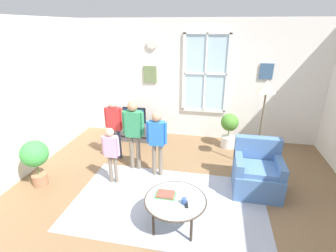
{
  "coord_description": "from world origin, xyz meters",
  "views": [
    {
      "loc": [
        0.51,
        -3.17,
        2.63
      ],
      "look_at": [
        -0.3,
        0.92,
        0.93
      ],
      "focal_mm": 26.51,
      "sensor_mm": 36.0,
      "label": 1
    }
  ],
  "objects_px": {
    "person_blue_shirt": "(157,137)",
    "remote_near_books": "(186,204)",
    "person_red_shirt": "(115,122)",
    "person_green_shirt": "(134,128)",
    "book_stack": "(166,195)",
    "person_pink_shirt": "(111,149)",
    "potted_plant_corner": "(35,157)",
    "coffee_table": "(175,201)",
    "cup": "(184,201)",
    "armchair": "(257,173)",
    "potted_plant_by_window": "(229,128)",
    "television": "(134,115)",
    "floor_lamp": "(265,96)",
    "tv_stand": "(135,131)"
  },
  "relations": [
    {
      "from": "coffee_table",
      "to": "potted_plant_corner",
      "type": "xyz_separation_m",
      "value": [
        -2.51,
        0.48,
        0.14
      ]
    },
    {
      "from": "potted_plant_by_window",
      "to": "television",
      "type": "bearing_deg",
      "value": 179.84
    },
    {
      "from": "person_green_shirt",
      "to": "floor_lamp",
      "type": "relative_size",
      "value": 0.79
    },
    {
      "from": "tv_stand",
      "to": "coffee_table",
      "type": "relative_size",
      "value": 1.25
    },
    {
      "from": "person_green_shirt",
      "to": "book_stack",
      "type": "bearing_deg",
      "value": -55.71
    },
    {
      "from": "armchair",
      "to": "floor_lamp",
      "type": "height_order",
      "value": "floor_lamp"
    },
    {
      "from": "floor_lamp",
      "to": "person_blue_shirt",
      "type": "bearing_deg",
      "value": -161.37
    },
    {
      "from": "tv_stand",
      "to": "person_green_shirt",
      "type": "xyz_separation_m",
      "value": [
        0.44,
        -1.31,
        0.66
      ]
    },
    {
      "from": "television",
      "to": "coffee_table",
      "type": "xyz_separation_m",
      "value": [
        1.45,
        -2.63,
        -0.22
      ]
    },
    {
      "from": "person_red_shirt",
      "to": "potted_plant_by_window",
      "type": "bearing_deg",
      "value": 22.86
    },
    {
      "from": "person_red_shirt",
      "to": "floor_lamp",
      "type": "distance_m",
      "value": 2.91
    },
    {
      "from": "person_green_shirt",
      "to": "potted_plant_by_window",
      "type": "xyz_separation_m",
      "value": [
        1.8,
        1.3,
        -0.4
      ]
    },
    {
      "from": "coffee_table",
      "to": "floor_lamp",
      "type": "bearing_deg",
      "value": 54.23
    },
    {
      "from": "person_pink_shirt",
      "to": "person_blue_shirt",
      "type": "bearing_deg",
      "value": 28.5
    },
    {
      "from": "person_green_shirt",
      "to": "floor_lamp",
      "type": "height_order",
      "value": "floor_lamp"
    },
    {
      "from": "person_blue_shirt",
      "to": "person_red_shirt",
      "type": "relative_size",
      "value": 0.96
    },
    {
      "from": "person_blue_shirt",
      "to": "person_red_shirt",
      "type": "bearing_deg",
      "value": 154.84
    },
    {
      "from": "person_red_shirt",
      "to": "person_green_shirt",
      "type": "xyz_separation_m",
      "value": [
        0.52,
        -0.33,
        0.05
      ]
    },
    {
      "from": "book_stack",
      "to": "floor_lamp",
      "type": "height_order",
      "value": "floor_lamp"
    },
    {
      "from": "television",
      "to": "person_pink_shirt",
      "type": "bearing_deg",
      "value": -83.71
    },
    {
      "from": "person_pink_shirt",
      "to": "potted_plant_corner",
      "type": "relative_size",
      "value": 1.25
    },
    {
      "from": "television",
      "to": "floor_lamp",
      "type": "bearing_deg",
      "value": -16.75
    },
    {
      "from": "book_stack",
      "to": "person_pink_shirt",
      "type": "height_order",
      "value": "person_pink_shirt"
    },
    {
      "from": "potted_plant_corner",
      "to": "floor_lamp",
      "type": "distance_m",
      "value": 4.13
    },
    {
      "from": "book_stack",
      "to": "floor_lamp",
      "type": "relative_size",
      "value": 0.16
    },
    {
      "from": "tv_stand",
      "to": "armchair",
      "type": "distance_m",
      "value": 3.09
    },
    {
      "from": "potted_plant_corner",
      "to": "potted_plant_by_window",
      "type": "bearing_deg",
      "value": 33.03
    },
    {
      "from": "cup",
      "to": "floor_lamp",
      "type": "relative_size",
      "value": 0.05
    },
    {
      "from": "armchair",
      "to": "person_pink_shirt",
      "type": "height_order",
      "value": "person_pink_shirt"
    },
    {
      "from": "remote_near_books",
      "to": "person_green_shirt",
      "type": "bearing_deg",
      "value": 129.89
    },
    {
      "from": "television",
      "to": "person_pink_shirt",
      "type": "relative_size",
      "value": 0.53
    },
    {
      "from": "potted_plant_by_window",
      "to": "coffee_table",
      "type": "bearing_deg",
      "value": -106.69
    },
    {
      "from": "person_blue_shirt",
      "to": "potted_plant_by_window",
      "type": "distance_m",
      "value": 1.98
    },
    {
      "from": "cup",
      "to": "person_blue_shirt",
      "type": "relative_size",
      "value": 0.06
    },
    {
      "from": "person_blue_shirt",
      "to": "armchair",
      "type": "bearing_deg",
      "value": -3.76
    },
    {
      "from": "armchair",
      "to": "person_red_shirt",
      "type": "relative_size",
      "value": 0.67
    },
    {
      "from": "tv_stand",
      "to": "potted_plant_corner",
      "type": "xyz_separation_m",
      "value": [
        -1.06,
        -2.15,
        0.34
      ]
    },
    {
      "from": "armchair",
      "to": "person_pink_shirt",
      "type": "xyz_separation_m",
      "value": [
        -2.46,
        -0.27,
        0.33
      ]
    },
    {
      "from": "coffee_table",
      "to": "potted_plant_by_window",
      "type": "bearing_deg",
      "value": 73.31
    },
    {
      "from": "armchair",
      "to": "person_blue_shirt",
      "type": "distance_m",
      "value": 1.81
    },
    {
      "from": "person_pink_shirt",
      "to": "potted_plant_corner",
      "type": "xyz_separation_m",
      "value": [
        -1.26,
        -0.31,
        -0.11
      ]
    },
    {
      "from": "person_pink_shirt",
      "to": "armchair",
      "type": "bearing_deg",
      "value": 6.28
    },
    {
      "from": "coffee_table",
      "to": "person_blue_shirt",
      "type": "relative_size",
      "value": 0.69
    },
    {
      "from": "coffee_table",
      "to": "cup",
      "type": "xyz_separation_m",
      "value": [
        0.13,
        -0.06,
        0.06
      ]
    },
    {
      "from": "person_blue_shirt",
      "to": "floor_lamp",
      "type": "bearing_deg",
      "value": 18.63
    },
    {
      "from": "person_red_shirt",
      "to": "floor_lamp",
      "type": "height_order",
      "value": "floor_lamp"
    },
    {
      "from": "person_blue_shirt",
      "to": "remote_near_books",
      "type": "bearing_deg",
      "value": -61.12
    },
    {
      "from": "potted_plant_corner",
      "to": "remote_near_books",
      "type": "bearing_deg",
      "value": -11.96
    },
    {
      "from": "armchair",
      "to": "floor_lamp",
      "type": "bearing_deg",
      "value": 83.09
    },
    {
      "from": "floor_lamp",
      "to": "television",
      "type": "bearing_deg",
      "value": 163.25
    }
  ]
}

